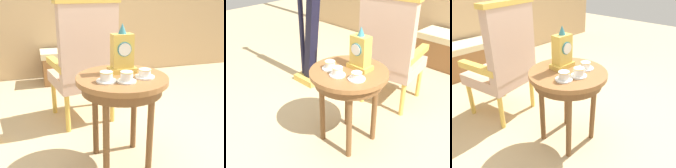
% 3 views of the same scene
% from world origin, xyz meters
% --- Properties ---
extents(ground_plane, '(10.00, 10.00, 0.00)m').
position_xyz_m(ground_plane, '(0.00, 0.00, 0.00)').
color(ground_plane, tan).
extents(side_table, '(0.61, 0.61, 0.66)m').
position_xyz_m(side_table, '(-0.07, -0.04, 0.57)').
color(side_table, brown).
rests_on(side_table, ground).
extents(teacup_left, '(0.13, 0.13, 0.07)m').
position_xyz_m(teacup_left, '(-0.19, -0.12, 0.68)').
color(teacup_left, white).
rests_on(teacup_left, side_table).
extents(teacup_right, '(0.12, 0.12, 0.07)m').
position_xyz_m(teacup_right, '(-0.07, -0.16, 0.69)').
color(teacup_right, white).
rests_on(teacup_right, side_table).
extents(teacup_center, '(0.13, 0.13, 0.06)m').
position_xyz_m(teacup_center, '(0.07, -0.11, 0.68)').
color(teacup_center, white).
rests_on(teacup_center, side_table).
extents(mantel_clock, '(0.19, 0.11, 0.34)m').
position_xyz_m(mantel_clock, '(-0.04, 0.05, 0.79)').
color(mantel_clock, gold).
rests_on(mantel_clock, side_table).
extents(armchair, '(0.63, 0.62, 1.14)m').
position_xyz_m(armchair, '(-0.18, 0.66, 0.59)').
color(armchair, '#CCA893').
rests_on(armchair, ground).
extents(window_bench, '(0.92, 0.40, 0.44)m').
position_xyz_m(window_bench, '(-0.08, 1.95, 0.22)').
color(window_bench, beige).
rests_on(window_bench, ground).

